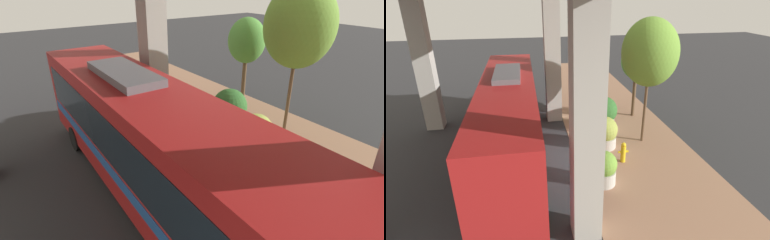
{
  "view_description": "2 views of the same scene",
  "coord_description": "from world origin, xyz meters",
  "views": [
    {
      "loc": [
        6.41,
        6.33,
        6.4
      ],
      "look_at": [
        0.34,
        -2.3,
        1.38
      ],
      "focal_mm": 28.0,
      "sensor_mm": 36.0,
      "label": 1
    },
    {
      "loc": [
        2.13,
        12.48,
        7.52
      ],
      "look_at": [
        -0.34,
        -1.17,
        1.44
      ],
      "focal_mm": 28.0,
      "sensor_mm": 36.0,
      "label": 2
    }
  ],
  "objects": [
    {
      "name": "ground_plane",
      "position": [
        0.0,
        0.0,
        0.0
      ],
      "size": [
        80.0,
        80.0,
        0.0
      ],
      "primitive_type": "plane",
      "color": "#2D2D30",
      "rests_on": "ground"
    },
    {
      "name": "sidewalk_strip",
      "position": [
        -3.0,
        0.0,
        0.01
      ],
      "size": [
        6.0,
        40.0,
        0.02
      ],
      "color": "#936B51",
      "rests_on": "ground"
    },
    {
      "name": "bus",
      "position": [
        2.99,
        -0.9,
        2.09
      ],
      "size": [
        2.6,
        12.94,
        3.87
      ],
      "color": "#B21E1E",
      "rests_on": "ground"
    },
    {
      "name": "fire_hydrant",
      "position": [
        -2.13,
        0.84,
        0.52
      ],
      "size": [
        0.5,
        0.24,
        1.02
      ],
      "color": "gold",
      "rests_on": "ground"
    },
    {
      "name": "planter_front",
      "position": [
        -2.13,
        -2.88,
        0.98
      ],
      "size": [
        1.59,
        1.59,
        1.97
      ],
      "color": "#ADA89E",
      "rests_on": "ground"
    },
    {
      "name": "planter_middle",
      "position": [
        -1.56,
        -5.36,
        0.76
      ],
      "size": [
        1.18,
        1.18,
        1.52
      ],
      "color": "#ADA89E",
      "rests_on": "ground"
    },
    {
      "name": "planter_back",
      "position": [
        -0.78,
        2.35,
        0.74
      ],
      "size": [
        1.11,
        1.11,
        1.5
      ],
      "color": "#ADA89E",
      "rests_on": "ground"
    },
    {
      "name": "planter_extra",
      "position": [
        -1.63,
        -0.75,
        0.8
      ],
      "size": [
        1.36,
        1.36,
        1.66
      ],
      "color": "#ADA89E",
      "rests_on": "ground"
    },
    {
      "name": "street_tree_near",
      "position": [
        -4.53,
        -4.49,
        3.55
      ],
      "size": [
        1.87,
        1.87,
        4.71
      ],
      "color": "brown",
      "rests_on": "ground"
    },
    {
      "name": "street_tree_far",
      "position": [
        -3.83,
        -1.05,
        4.73
      ],
      "size": [
        2.74,
        2.74,
        6.39
      ],
      "color": "brown",
      "rests_on": "ground"
    }
  ]
}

